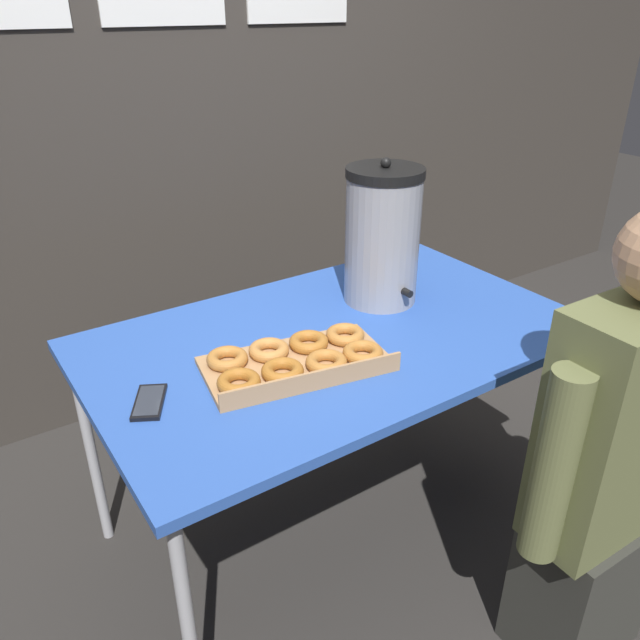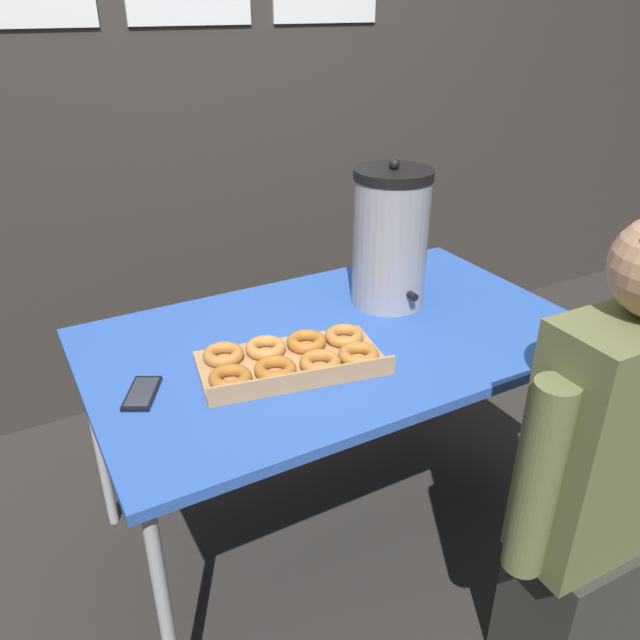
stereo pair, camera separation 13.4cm
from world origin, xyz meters
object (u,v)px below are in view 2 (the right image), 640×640
object	(u,v)px
coffee_urn	(390,238)
person_seated	(605,487)
cell_phone	(142,393)
donut_box	(292,359)

from	to	relation	value
coffee_urn	person_seated	distance (m)	0.88
coffee_urn	person_seated	xyz separation A→B (m)	(0.05, -0.81, -0.34)
coffee_urn	cell_phone	xyz separation A→B (m)	(-0.81, -0.15, -0.20)
coffee_urn	cell_phone	distance (m)	0.85
donut_box	cell_phone	xyz separation A→B (m)	(-0.37, 0.05, -0.02)
coffee_urn	person_seated	bearing A→B (deg)	-86.69
person_seated	donut_box	bearing A→B (deg)	-50.04
donut_box	coffee_urn	xyz separation A→B (m)	(0.43, 0.20, 0.19)
coffee_urn	person_seated	world-z (taller)	person_seated
donut_box	person_seated	world-z (taller)	person_seated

